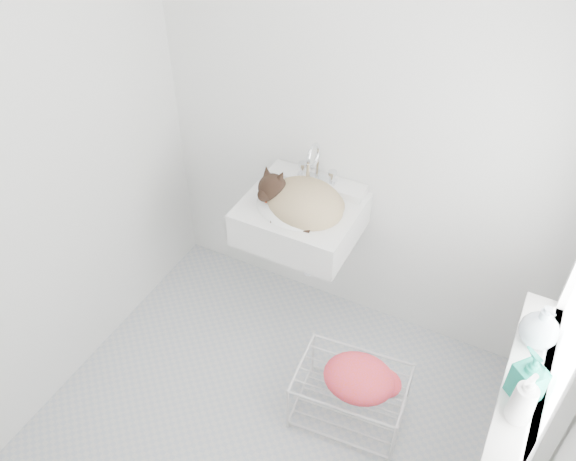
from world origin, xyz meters
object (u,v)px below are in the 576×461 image
at_px(cat, 302,201).
at_px(wire_rack, 350,396).
at_px(bottle_b, 521,394).
at_px(bottle_c, 534,341).
at_px(sink, 301,204).
at_px(bottle_a, 516,418).

xyz_separation_m(cat, wire_rack, (0.50, -0.45, -0.74)).
xyz_separation_m(wire_rack, bottle_b, (0.68, -0.16, 0.70)).
bearing_deg(bottle_c, bottle_b, -90.00).
relative_size(sink, wire_rack, 1.12).
distance_m(bottle_b, bottle_c, 0.27).
relative_size(wire_rack, bottle_b, 2.39).
bearing_deg(sink, cat, -52.36).
relative_size(cat, bottle_a, 2.30).
bearing_deg(bottle_c, sink, 163.13).
relative_size(bottle_a, bottle_b, 0.92).
relative_size(sink, cat, 1.26).
bearing_deg(cat, sink, 138.27).
xyz_separation_m(bottle_a, bottle_b, (0.00, 0.11, 0.00)).
relative_size(sink, bottle_c, 3.02).
bearing_deg(bottle_b, sink, 152.14).
bearing_deg(sink, bottle_b, -27.86).
bearing_deg(bottle_a, wire_rack, 158.28).
height_order(cat, bottle_b, cat).
bearing_deg(wire_rack, bottle_c, 8.64).
xyz_separation_m(cat, bottle_a, (1.18, -0.72, -0.04)).
xyz_separation_m(sink, wire_rack, (0.51, -0.46, -0.70)).
height_order(sink, bottle_c, sink).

